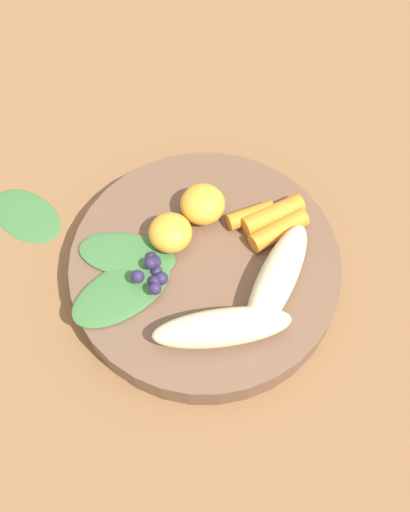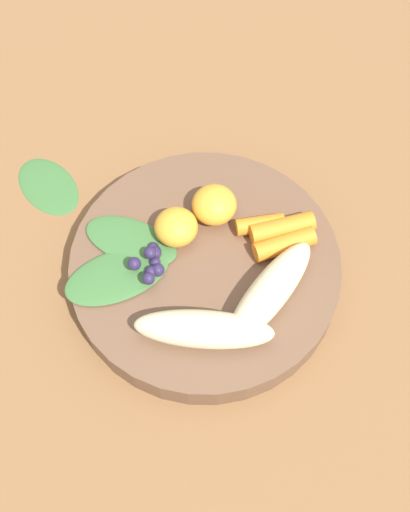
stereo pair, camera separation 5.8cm
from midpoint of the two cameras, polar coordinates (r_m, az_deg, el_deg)
ground_plane at (r=0.62m, az=-2.68°, el=-2.09°), size 2.40×2.40×0.00m
bowl at (r=0.61m, az=-2.74°, el=-1.42°), size 0.25×0.25×0.03m
banana_peeled_left at (r=0.57m, az=3.52°, el=-2.32°), size 0.12×0.10×0.03m
banana_peeled_right at (r=0.55m, az=-1.52°, el=-6.69°), size 0.12×0.07×0.03m
orange_segment_near at (r=0.59m, az=-5.92°, el=1.82°), size 0.04×0.04×0.03m
orange_segment_far at (r=0.61m, az=-2.97°, el=4.39°), size 0.04×0.04×0.03m
carrot_front at (r=0.60m, az=3.84°, el=2.06°), size 0.06×0.02×0.02m
carrot_mid_left at (r=0.61m, az=3.35°, el=3.42°), size 0.06×0.02×0.02m
carrot_mid_right at (r=0.61m, az=1.37°, el=3.39°), size 0.05×0.02×0.02m
blueberry_pile at (r=0.58m, az=-7.52°, el=-1.69°), size 0.03×0.05×0.02m
coconut_shred_patch at (r=0.60m, az=-8.77°, el=-0.47°), size 0.05×0.05×0.00m
kale_leaf_left at (r=0.60m, az=-9.72°, el=-0.11°), size 0.10×0.09×0.01m
kale_leaf_right at (r=0.58m, az=-10.28°, el=-3.41°), size 0.10×0.06×0.01m
kale_leaf_stray at (r=0.69m, az=-18.06°, el=3.31°), size 0.08×0.10×0.01m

